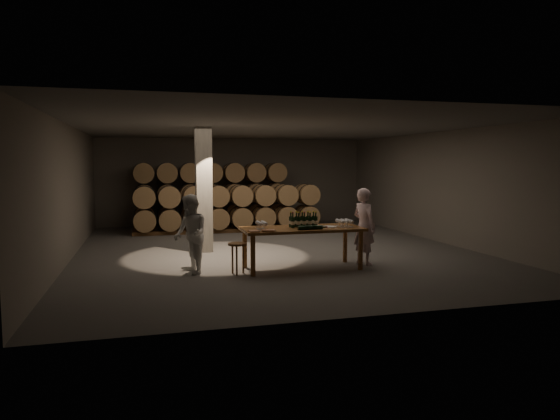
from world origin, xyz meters
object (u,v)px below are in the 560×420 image
object	(u,v)px
tasting_table	(302,232)
person_man	(364,226)
stool	(237,249)
plate	(330,227)
bottle_cluster	(303,221)
person_woman	(190,234)
notebook_near	(268,230)

from	to	relation	value
tasting_table	person_man	distance (m)	1.50
stool	plate	bearing A→B (deg)	2.12
bottle_cluster	person_man	world-z (taller)	person_man
bottle_cluster	plate	xyz separation A→B (m)	(0.56, -0.15, -0.11)
bottle_cluster	person_man	xyz separation A→B (m)	(1.45, 0.03, -0.16)
plate	person_man	bearing A→B (deg)	11.10
tasting_table	plate	distance (m)	0.62
person_woman	notebook_near	bearing A→B (deg)	56.98
stool	person_man	xyz separation A→B (m)	(2.95, 0.25, 0.34)
plate	notebook_near	bearing A→B (deg)	-168.58
stool	person_woman	world-z (taller)	person_woman
person_man	stool	bearing A→B (deg)	74.81
bottle_cluster	person_woman	distance (m)	2.43
person_man	notebook_near	bearing A→B (deg)	81.22
bottle_cluster	person_woman	bearing A→B (deg)	178.53
tasting_table	notebook_near	world-z (taller)	notebook_near
stool	person_woman	xyz separation A→B (m)	(-0.93, 0.29, 0.30)
person_woman	bottle_cluster	bearing A→B (deg)	73.89
tasting_table	bottle_cluster	xyz separation A→B (m)	(0.05, 0.07, 0.23)
notebook_near	person_woman	size ratio (longest dim) A/B	0.16
notebook_near	person_man	distance (m)	2.40
stool	person_woman	bearing A→B (deg)	162.69
bottle_cluster	plate	distance (m)	0.59
notebook_near	stool	world-z (taller)	notebook_near
plate	person_man	distance (m)	0.91
tasting_table	person_man	bearing A→B (deg)	3.70
person_woman	tasting_table	bearing A→B (deg)	72.13
tasting_table	person_man	world-z (taller)	person_man
bottle_cluster	notebook_near	bearing A→B (deg)	-153.67
person_woman	stool	bearing A→B (deg)	58.06
person_man	plate	bearing A→B (deg)	81.02
person_man	person_woman	size ratio (longest dim) A/B	1.05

